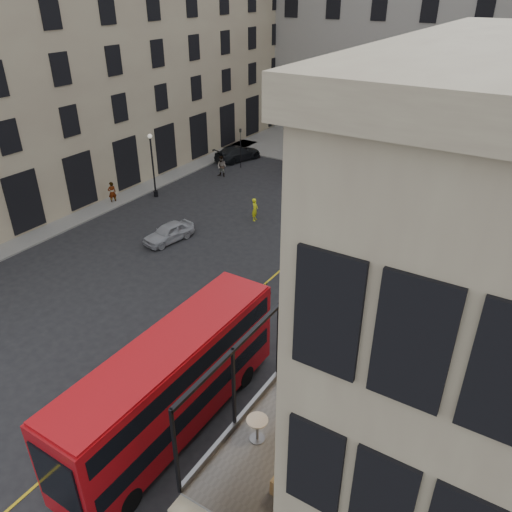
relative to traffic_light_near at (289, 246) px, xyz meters
The scene contains 31 objects.
ground 12.28m from the traffic_light_near, 85.24° to the right, with size 140.00×140.00×0.00m, color black.
host_building_main 17.11m from the traffic_light_near, 47.61° to the right, with size 7.26×11.40×15.10m.
host_frontage 14.15m from the traffic_light_near, 57.99° to the right, with size 3.00×11.00×4.50m, color #B8AC8A.
cafe_floor 14.31m from the traffic_light_near, 57.99° to the right, with size 3.00×10.00×0.10m, color slate.
building_left 28.61m from the traffic_light_near, 162.87° to the left, with size 14.60×50.60×22.00m.
gateway 36.87m from the traffic_light_near, 96.34° to the left, with size 35.00×10.60×18.00m.
pavement_far 26.58m from the traffic_light_near, 100.89° to the left, with size 40.00×12.00×0.12m, color slate.
pavement_left 21.13m from the traffic_light_near, behind, with size 8.00×48.00×0.12m, color slate.
traffic_light_near is the anchor object (origin of this frame).
traffic_light_far 21.26m from the traffic_light_near, 131.19° to the left, with size 0.16×0.20×3.80m.
street_lamp_a 17.09m from the traffic_light_near, 159.44° to the left, with size 0.36×0.36×5.33m.
street_lamp_b 22.56m from the traffic_light_near, 102.80° to the left, with size 0.36×0.36×5.33m.
bus_near 12.35m from the traffic_light_near, 83.02° to the right, with size 2.52×10.78×4.30m.
bus_far 22.18m from the traffic_light_near, 108.33° to the left, with size 2.56×9.77×3.87m.
car_a 9.80m from the traffic_light_near, behind, with size 1.53×3.80×1.29m, color #9FA1A7.
car_b 19.17m from the traffic_light_near, 97.10° to the left, with size 1.44×4.14×1.36m, color #AC0A24.
car_c 23.61m from the traffic_light_near, 131.17° to the left, with size 2.05×5.05×1.47m, color black.
bicycle 2.94m from the traffic_light_near, 111.20° to the right, with size 0.56×1.59×0.84m, color gray.
cyclist 9.15m from the traffic_light_near, 134.94° to the left, with size 0.64×0.42×1.76m, color yellow.
pedestrian_a 19.19m from the traffic_light_near, 137.39° to the left, with size 0.94×0.73×1.93m, color gray.
pedestrian_b 18.18m from the traffic_light_near, 108.19° to the left, with size 1.14×0.65×1.76m, color gray.
pedestrian_c 28.17m from the traffic_light_near, 84.66° to the left, with size 1.00×0.42×1.70m, color gray.
pedestrian_d 28.60m from the traffic_light_near, 73.37° to the left, with size 0.94×0.61×1.92m, color gray.
pedestrian_e 18.32m from the traffic_light_near, behind, with size 0.66×0.44×1.82m, color gray.
cafe_table_near 16.26m from the traffic_light_near, 64.96° to the right, with size 0.61×0.61×0.77m.
cafe_table_mid 14.79m from the traffic_light_near, 61.66° to the right, with size 0.53×0.53×0.66m.
cafe_table_far 11.22m from the traffic_light_near, 50.47° to the right, with size 0.67×0.67×0.84m.
cafe_chair_a 17.83m from the traffic_light_near, 62.24° to the right, with size 0.48×0.48×0.93m.
cafe_chair_b 14.92m from the traffic_light_near, 54.88° to the right, with size 0.47×0.47×0.91m.
cafe_chair_c 14.30m from the traffic_light_near, 53.17° to the right, with size 0.58×0.58×0.96m.
cafe_chair_d 12.63m from the traffic_light_near, 48.07° to the right, with size 0.45×0.45×0.85m.
Camera 1 is at (10.98, -10.93, 16.03)m, focal length 35.00 mm.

